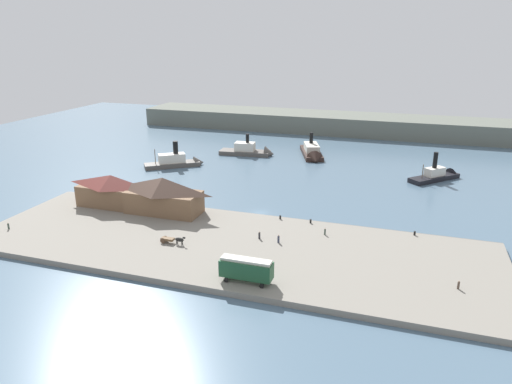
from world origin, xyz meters
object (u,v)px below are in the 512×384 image
pedestrian_near_west_shed (325,232)px  ferry_mid_harbor (439,175)px  ferry_shed_east_terminal (112,190)px  ferry_shed_west_terminal (163,195)px  pedestrian_walking_west (458,285)px  mooring_post_west (280,217)px  ferry_departing_north (178,162)px  street_tram (246,268)px  mooring_post_center_west (415,233)px  pedestrian_by_tram (278,239)px  mooring_post_east (79,193)px  mooring_post_center_east (311,221)px  pedestrian_walking_east (8,226)px  horse_cart (172,239)px  ferry_outer_harbor (252,151)px  ferry_approaching_west (312,153)px  pedestrian_standing_center (259,235)px

pedestrian_near_west_shed → ferry_mid_harbor: size_ratio=0.09×
ferry_shed_east_terminal → ferry_shed_west_terminal: 14.82m
pedestrian_walking_west → mooring_post_west: 43.52m
pedestrian_walking_west → ferry_departing_north: size_ratio=0.08×
street_tram → pedestrian_near_west_shed: street_tram is taller
mooring_post_center_west → ferry_shed_east_terminal: bearing=-176.7°
pedestrian_by_tram → mooring_post_west: (-3.16, 12.98, -0.37)m
mooring_post_east → mooring_post_center_east: (64.68, -0.62, 0.00)m
pedestrian_walking_east → pedestrian_walking_west: size_ratio=0.97×
pedestrian_by_tram → mooring_post_center_west: size_ratio=1.99×
ferry_shed_east_terminal → pedestrian_by_tram: size_ratio=9.75×
ferry_shed_east_terminal → mooring_post_west: size_ratio=19.43×
street_tram → horse_cart: 22.56m
pedestrian_walking_east → ferry_outer_harbor: bearing=71.7°
mooring_post_center_east → ferry_departing_north: bearing=144.3°
ferry_shed_east_terminal → mooring_post_west: 43.48m
ferry_shed_east_terminal → ferry_departing_north: size_ratio=0.92×
ferry_mid_harbor → pedestrian_walking_west: bearing=-89.6°
ferry_mid_harbor → ferry_departing_north: 84.78m
pedestrian_walking_west → ferry_mid_harbor: size_ratio=0.09×
ferry_mid_harbor → horse_cart: bearing=-127.9°
ferry_approaching_west → pedestrian_walking_east: bearing=-119.2°
mooring_post_east → ferry_outer_harbor: size_ratio=0.04×
mooring_post_west → pedestrian_standing_center: bearing=-95.9°
mooring_post_west → ferry_outer_harbor: ferry_outer_harbor is taller
pedestrian_by_tram → pedestrian_standing_center: 4.49m
mooring_post_east → ferry_mid_harbor: size_ratio=0.05×
ferry_shed_east_terminal → mooring_post_center_east: bearing=4.7°
ferry_approaching_west → ferry_mid_harbor: (43.14, -15.33, -0.10)m
ferry_shed_west_terminal → pedestrian_near_west_shed: (40.02, -1.24, -3.83)m
pedestrian_by_tram → pedestrian_walking_east: bearing=-168.8°
mooring_post_east → mooring_post_center_east: bearing=-0.5°
pedestrian_walking_west → mooring_post_center_east: size_ratio=1.76×
pedestrian_standing_center → mooring_post_center_east: size_ratio=1.87×
pedestrian_by_tram → ferry_departing_north: bearing=134.0°
pedestrian_standing_center → pedestrian_walking_west: size_ratio=1.06×
ferry_outer_harbor → mooring_post_center_east: bearing=-60.2°
pedestrian_standing_center → ferry_mid_harbor: bearing=58.4°
ferry_shed_east_terminal → pedestrian_near_west_shed: ferry_shed_east_terminal is taller
street_tram → horse_cart: size_ratio=1.68×
ferry_approaching_west → ferry_shed_east_terminal: bearing=-118.0°
mooring_post_center_east → pedestrian_walking_east: bearing=-158.9°
ferry_shed_east_terminal → ferry_outer_harbor: (15.11, 65.90, -3.89)m
pedestrian_by_tram → pedestrian_near_west_shed: size_ratio=1.17×
pedestrian_walking_east → pedestrian_walking_west: (94.35, 3.17, 0.02)m
mooring_post_center_west → ferry_approaching_west: size_ratio=0.04×
ferry_shed_east_terminal → ferry_approaching_west: size_ratio=0.75×
street_tram → pedestrian_by_tram: 17.76m
ferry_shed_west_terminal → ferry_mid_harbor: size_ratio=1.08×
horse_cart → ferry_departing_north: ferry_departing_north is taller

